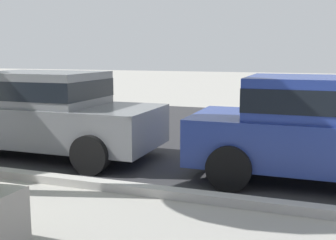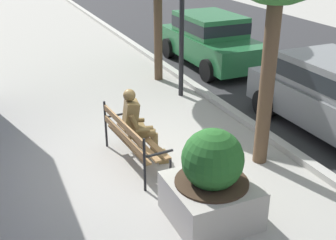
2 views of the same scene
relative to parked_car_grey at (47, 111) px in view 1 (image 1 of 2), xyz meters
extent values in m
cube|color=#2D2D30|center=(-0.49, 3.18, -0.84)|extent=(60.00, 9.00, 0.01)
cube|color=slate|center=(0.06, 0.00, -0.23)|extent=(4.11, 1.73, 0.70)
cube|color=slate|center=(-0.09, 0.00, 0.42)|extent=(2.14, 1.58, 0.60)
cube|color=black|center=(-0.09, 0.00, 0.42)|extent=(2.15, 1.60, 0.33)
cylinder|color=black|center=(1.38, 0.86, -0.52)|extent=(0.64, 0.22, 0.64)
cylinder|color=black|center=(1.39, -0.84, -0.52)|extent=(0.64, 0.22, 0.64)
cylinder|color=black|center=(-1.28, 0.84, -0.52)|extent=(0.64, 0.22, 0.64)
cube|color=navy|center=(4.93, 0.00, -0.23)|extent=(4.11, 1.73, 0.70)
cube|color=navy|center=(4.78, 0.00, 0.42)|extent=(2.14, 1.58, 0.60)
cube|color=black|center=(4.78, 0.00, 0.42)|extent=(2.15, 1.60, 0.33)
cylinder|color=black|center=(3.59, 0.84, -0.52)|extent=(0.64, 0.22, 0.64)
cylinder|color=black|center=(3.61, -0.86, -0.52)|extent=(0.64, 0.22, 0.64)
camera|label=1|loc=(4.72, -6.42, 1.06)|focal=44.57mm
camera|label=2|loc=(5.97, -6.42, 3.07)|focal=45.44mm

